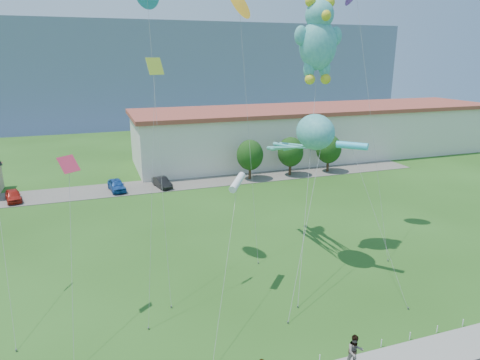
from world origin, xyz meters
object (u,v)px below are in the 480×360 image
at_px(warehouse, 319,131).
at_px(parked_car_red, 13,196).
at_px(parked_car_blue, 117,185).
at_px(pedestrian_right, 355,351).
at_px(teddy_bear_kite, 318,39).
at_px(octopus_kite, 308,138).
at_px(parked_car_black, 162,182).

relative_size(warehouse, parked_car_red, 15.73).
distance_m(warehouse, parked_car_red, 46.16).
distance_m(parked_car_red, parked_car_blue, 11.52).
distance_m(pedestrian_right, parked_car_red, 42.30).
bearing_deg(parked_car_red, parked_car_blue, -11.79).
height_order(parked_car_blue, teddy_bear_kite, teddy_bear_kite).
bearing_deg(octopus_kite, warehouse, 59.17).
bearing_deg(pedestrian_right, warehouse, 72.92).
height_order(pedestrian_right, octopus_kite, octopus_kite).
xyz_separation_m(warehouse, parked_car_blue, (-33.45, -9.61, -3.34)).
bearing_deg(parked_car_red, octopus_kite, -56.33).
xyz_separation_m(parked_car_red, octopus_kite, (25.00, -23.62, 9.30)).
bearing_deg(parked_car_blue, parked_car_red, 172.81).
distance_m(warehouse, octopus_kite, 39.41).
distance_m(parked_car_blue, octopus_kite, 28.92).
bearing_deg(octopus_kite, parked_car_black, 108.62).
bearing_deg(teddy_bear_kite, warehouse, 59.75).
bearing_deg(parked_car_black, warehouse, 6.03).
height_order(parked_car_red, parked_car_black, parked_car_red).
height_order(warehouse, parked_car_red, warehouse).
bearing_deg(pedestrian_right, parked_car_blue, 115.03).
distance_m(parked_car_black, teddy_bear_kite, 29.32).
bearing_deg(parked_car_red, teddy_bear_kite, -53.57).
distance_m(parked_car_red, parked_car_black, 17.07).
distance_m(parked_car_blue, teddy_bear_kite, 31.67).
bearing_deg(warehouse, parked_car_red, -167.65).
relative_size(warehouse, octopus_kite, 4.65).
xyz_separation_m(parked_car_red, parked_car_blue, (11.51, 0.23, 0.06)).
bearing_deg(parked_car_blue, pedestrian_right, -83.16).
bearing_deg(parked_car_red, parked_car_black, -13.23).
relative_size(pedestrian_right, parked_car_red, 0.49).
height_order(warehouse, parked_car_black, warehouse).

